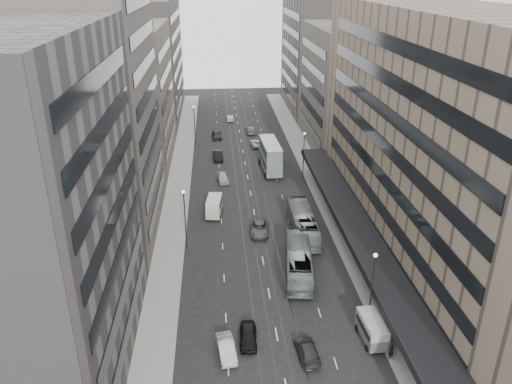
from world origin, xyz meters
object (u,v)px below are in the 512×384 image
object	(u,v)px
panel_van	(214,206)
bus_far	(303,223)
bus_near	(299,260)
sedan_0	(248,336)
sedan_1	(226,348)
sedan_2	(259,228)
pedestrian	(391,351)
double_decker	(270,156)
vw_microbus	(372,329)

from	to	relation	value
panel_van	bus_far	bearing A→B (deg)	-22.59
bus_near	bus_far	bearing A→B (deg)	-95.05
bus_far	sedan_0	distance (m)	23.15
sedan_1	sedan_2	size ratio (longest dim) A/B	0.83
bus_far	panel_van	size ratio (longest dim) A/B	2.61
sedan_2	pedestrian	bearing A→B (deg)	-62.09
sedan_0	pedestrian	bearing A→B (deg)	-12.20
panel_van	sedan_1	xyz separation A→B (m)	(0.89, -29.76, -0.85)
sedan_0	sedan_1	world-z (taller)	sedan_0
bus_near	sedan_0	distance (m)	13.81
bus_far	sedan_2	xyz separation A→B (m)	(-5.89, 0.83, -0.99)
bus_far	panel_van	distance (m)	13.92
panel_van	bus_near	bearing A→B (deg)	-51.42
double_decker	vw_microbus	bearing A→B (deg)	-86.69
bus_near	vw_microbus	xyz separation A→B (m)	(5.20, -12.67, -0.35)
double_decker	sedan_1	bearing A→B (deg)	-104.00
double_decker	vw_microbus	distance (m)	46.68
double_decker	sedan_0	xyz separation A→B (m)	(-7.22, -45.64, -2.23)
panel_van	pedestrian	distance (m)	35.63
bus_far	sedan_1	xyz separation A→B (m)	(-11.22, -22.89, -1.00)
bus_far	sedan_0	xyz separation A→B (m)	(-9.01, -21.30, -0.99)
panel_van	sedan_0	size ratio (longest dim) A/B	1.11
double_decker	sedan_1	size ratio (longest dim) A/B	2.35
sedan_0	sedan_2	world-z (taller)	sedan_2
panel_van	vw_microbus	bearing A→B (deg)	-55.30
pedestrian	panel_van	bearing A→B (deg)	-82.29
sedan_1	sedan_2	bearing A→B (deg)	69.65
bus_far	double_decker	xyz separation A→B (m)	(-1.79, 24.33, 1.24)
panel_van	pedestrian	bearing A→B (deg)	-55.96
sedan_1	sedan_2	distance (m)	24.31
vw_microbus	pedestrian	distance (m)	2.99
bus_far	panel_van	world-z (taller)	bus_far
double_decker	panel_van	bearing A→B (deg)	-123.27
bus_far	sedan_2	world-z (taller)	bus_far
bus_near	panel_van	bearing A→B (deg)	-50.85
bus_near	sedan_0	bearing A→B (deg)	67.42
bus_near	double_decker	xyz separation A→B (m)	(0.31, 33.73, 1.24)
vw_microbus	sedan_1	xyz separation A→B (m)	(-14.31, -0.82, -0.65)
sedan_1	bus_near	bearing A→B (deg)	48.27
sedan_2	pedestrian	distance (m)	27.57
sedan_1	sedan_0	bearing A→B (deg)	28.03
sedan_0	panel_van	bearing A→B (deg)	99.25
sedan_2	pedestrian	xyz separation A→B (m)	(9.99, -25.69, 0.25)
sedan_1	vw_microbus	bearing A→B (deg)	-4.41
panel_van	sedan_0	xyz separation A→B (m)	(3.09, -28.17, -0.84)
bus_near	sedan_2	xyz separation A→B (m)	(-3.79, 10.23, -0.99)
bus_far	double_decker	distance (m)	24.43
sedan_0	sedan_1	distance (m)	2.72
pedestrian	bus_near	bearing A→B (deg)	-87.51
bus_near	sedan_0	size ratio (longest dim) A/B	2.90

